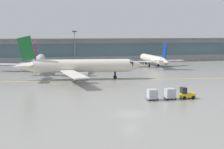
# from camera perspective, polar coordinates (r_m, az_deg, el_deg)

# --- Properties ---
(ground_plane) EXTENTS (400.00, 400.00, 0.00)m
(ground_plane) POSITION_cam_1_polar(r_m,az_deg,el_deg) (43.83, 3.60, -7.61)
(ground_plane) COLOR gray
(taxiway_centreline_stripe) EXTENTS (109.38, 12.36, 0.01)m
(taxiway_centreline_stripe) POSITION_cam_1_polar(r_m,az_deg,el_deg) (74.23, -5.56, -1.15)
(taxiway_centreline_stripe) COLOR yellow
(taxiway_centreline_stripe) RESTS_ON ground_plane
(terminal_concourse) EXTENTS (202.86, 11.00, 9.60)m
(terminal_concourse) POSITION_cam_1_polar(r_m,az_deg,el_deg) (122.63, -6.85, 4.77)
(terminal_concourse) COLOR #9EA3A8
(terminal_concourse) RESTS_ON ground_plane
(gate_airplane_1) EXTENTS (26.90, 28.94, 9.59)m
(gate_airplane_1) POSITION_cam_1_polar(r_m,az_deg,el_deg) (96.22, -13.94, 2.48)
(gate_airplane_1) COLOR silver
(gate_airplane_1) RESTS_ON ground_plane
(gate_airplane_2) EXTENTS (23.81, 25.58, 8.48)m
(gate_airplane_2) POSITION_cam_1_polar(r_m,az_deg,el_deg) (105.88, 7.83, 2.95)
(gate_airplane_2) COLOR silver
(gate_airplane_2) RESTS_ON ground_plane
(taxiing_regional_jet) EXTENTS (33.68, 31.13, 11.15)m
(taxiing_regional_jet) POSITION_cam_1_polar(r_m,az_deg,el_deg) (75.74, -6.10, 1.58)
(taxiing_regional_jet) COLOR silver
(taxiing_regional_jet) RESTS_ON ground_plane
(baggage_tug) EXTENTS (2.63, 1.67, 2.10)m
(baggage_tug) POSITION_cam_1_polar(r_m,az_deg,el_deg) (55.21, 14.07, -3.61)
(baggage_tug) COLOR yellow
(baggage_tug) RESTS_ON ground_plane
(cargo_dolly_lead) EXTENTS (2.13, 1.65, 1.94)m
(cargo_dolly_lead) POSITION_cam_1_polar(r_m,az_deg,el_deg) (53.96, 11.10, -3.61)
(cargo_dolly_lead) COLOR #595B60
(cargo_dolly_lead) RESTS_ON ground_plane
(cargo_dolly_trailing) EXTENTS (2.13, 1.65, 1.94)m
(cargo_dolly_trailing) POSITION_cam_1_polar(r_m,az_deg,el_deg) (52.82, 7.77, -3.79)
(cargo_dolly_trailing) COLOR #595B60
(cargo_dolly_trailing) RESTS_ON ground_plane
(apron_light_mast_1) EXTENTS (1.80, 0.36, 12.56)m
(apron_light_mast_1) POSITION_cam_1_polar(r_m,az_deg,el_deg) (116.26, -7.21, 5.59)
(apron_light_mast_1) COLOR gray
(apron_light_mast_1) RESTS_ON ground_plane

